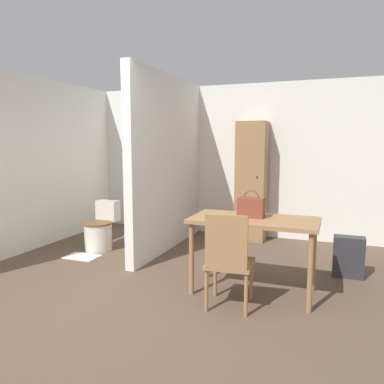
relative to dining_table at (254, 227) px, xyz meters
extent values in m
plane|color=brown|center=(-1.01, -1.08, -0.69)|extent=(16.00, 16.00, 0.00)
cube|color=white|center=(-1.01, 2.47, 0.56)|extent=(5.62, 0.12, 2.50)
cube|color=white|center=(-3.38, 0.66, 0.56)|extent=(0.12, 4.49, 2.50)
cube|color=white|center=(-1.53, 1.26, 0.56)|extent=(0.12, 2.30, 2.50)
cube|color=#997047|center=(0.00, 0.00, 0.07)|extent=(1.28, 0.65, 0.04)
cylinder|color=#997047|center=(-0.58, -0.27, -0.32)|extent=(0.05, 0.05, 0.75)
cylinder|color=#997047|center=(0.58, -0.27, -0.32)|extent=(0.05, 0.05, 0.75)
cylinder|color=#997047|center=(-0.58, 0.27, -0.32)|extent=(0.05, 0.05, 0.75)
cylinder|color=#997047|center=(0.58, 0.27, -0.32)|extent=(0.05, 0.05, 0.75)
cube|color=#997047|center=(-0.14, -0.39, -0.28)|extent=(0.46, 0.46, 0.04)
cube|color=#997047|center=(-0.12, -0.59, -0.02)|extent=(0.38, 0.06, 0.48)
cylinder|color=#997047|center=(-0.34, -0.22, -0.50)|extent=(0.04, 0.04, 0.40)
cylinder|color=#997047|center=(0.03, -0.19, -0.50)|extent=(0.04, 0.04, 0.40)
cylinder|color=#997047|center=(-0.31, -0.59, -0.50)|extent=(0.04, 0.04, 0.40)
cylinder|color=#997047|center=(0.06, -0.56, -0.50)|extent=(0.04, 0.04, 0.40)
cylinder|color=silver|center=(-2.42, 0.75, -0.50)|extent=(0.39, 0.39, 0.38)
cylinder|color=brown|center=(-2.42, 0.75, -0.30)|extent=(0.41, 0.41, 0.02)
cube|color=silver|center=(-2.42, 1.02, -0.16)|extent=(0.33, 0.18, 0.30)
cube|color=brown|center=(-0.04, 0.05, 0.19)|extent=(0.26, 0.16, 0.20)
torus|color=brown|center=(-0.04, 0.05, 0.29)|extent=(0.16, 0.01, 0.16)
cube|color=#997047|center=(-0.49, 2.17, 0.24)|extent=(0.46, 0.43, 1.88)
sphere|color=black|center=(-0.36, 1.94, 0.34)|extent=(0.02, 0.02, 0.02)
cube|color=silver|center=(-2.42, 0.37, -0.69)|extent=(0.45, 0.31, 0.01)
cube|color=#2D2D33|center=(0.94, 0.86, -0.46)|extent=(0.34, 0.18, 0.47)
camera|label=1|loc=(0.75, -3.70, 0.85)|focal=35.00mm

